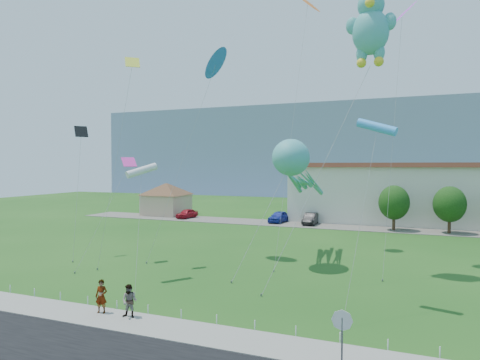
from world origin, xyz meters
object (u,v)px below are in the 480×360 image
Objects in this scene: stop_sign at (342,326)px; octopus_kite at (295,167)px; parked_car_red at (187,213)px; teddy_bear_kite at (371,26)px; pedestrian_left at (101,296)px; parked_car_blue at (279,217)px; pavilion at (166,196)px; pedestrian_right at (129,301)px; parked_car_black at (311,219)px.

stop_sign is 19.37m from octopus_kite.
teddy_bear_kite is at bearing -31.36° from parked_car_red.
parked_car_blue is at bearing 79.40° from pedestrian_left.
parked_car_red is 0.19× the size of teddy_bear_kite.
pedestrian_left is at bearing -62.71° from pavilion.
pavilion is 19.39m from parked_car_blue.
parked_car_red is (-28.30, 39.42, -1.14)m from stop_sign.
pavilion is 45.37m from pedestrian_left.
stop_sign is at bearing -70.12° from octopus_kite.
teddy_bear_kite is at bearing 46.20° from pedestrian_right.
teddy_bear_kite is (12.22, 14.43, 16.89)m from pedestrian_left.
stop_sign is 0.19× the size of octopus_kite.
teddy_bear_kite is at bearing 91.78° from stop_sign.
octopus_kite reaches higher than parked_car_blue.
stop_sign reaches higher than parked_car_black.
octopus_kite is (4.66, 15.45, 6.75)m from pedestrian_right.
pavilion is 2.33× the size of parked_car_red.
teddy_bear_kite is (32.99, -25.85, 14.84)m from pavilion.
stop_sign is at bearing -51.56° from pavilion.
teddy_bear_kite reaches higher than stop_sign.
stop_sign is 1.48× the size of pedestrian_right.
pedestrian_right is 0.43× the size of parked_car_red.
pedestrian_right is at bearing -93.82° from parked_car_black.
pedestrian_left is at bearing -112.64° from octopus_kite.
pedestrian_left is 0.39× the size of parked_car_black.
stop_sign reaches higher than pedestrian_right.
octopus_kite is at bearing -36.71° from parked_car_red.
pedestrian_left is 25.35m from teddy_bear_kite.
parked_car_black is (23.59, -2.49, -2.22)m from pavilion.
parked_car_blue is at bearing 109.67° from octopus_kite.
pedestrian_left is at bearing -96.51° from parked_car_black.
stop_sign reaches higher than parked_car_red.
stop_sign is at bearing -88.22° from teddy_bear_kite.
parked_car_blue is 0.34× the size of octopus_kite.
stop_sign is 0.56× the size of parked_car_blue.
stop_sign is 11.15m from pedestrian_right.
octopus_kite is (3.63, -22.35, 6.89)m from parked_car_black.
stop_sign is 22.88m from teddy_bear_kite.
parked_car_blue is at bearing 174.43° from parked_car_black.
octopus_kite is (6.44, 15.44, 6.72)m from pedestrian_left.
parked_car_blue is 24.97m from octopus_kite.
stop_sign is at bearing -17.88° from pedestrian_right.
pedestrian_right is 37.82m from parked_car_black.
parked_car_black is 30.42m from teddy_bear_kite.
stop_sign is 0.55× the size of parked_car_black.
parked_car_blue is (-1.64, 38.05, -0.15)m from pedestrian_left.
octopus_kite reaches higher than pedestrian_left.
pedestrian_left reaches higher than parked_car_black.
parked_car_blue reaches higher than parked_car_black.
pedestrian_left is 38.09m from parked_car_blue.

